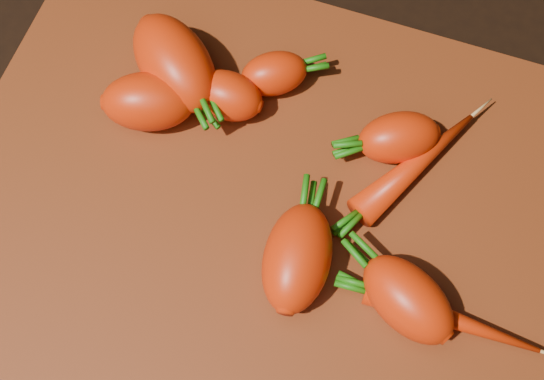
% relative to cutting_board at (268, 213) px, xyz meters
% --- Properties ---
extents(ground, '(2.00, 2.00, 0.01)m').
position_rel_cutting_board_xyz_m(ground, '(0.00, 0.00, -0.01)').
color(ground, black).
extents(cutting_board, '(0.50, 0.40, 0.01)m').
position_rel_cutting_board_xyz_m(cutting_board, '(0.00, 0.00, 0.00)').
color(cutting_board, maroon).
rests_on(cutting_board, ground).
extents(carrot_0, '(0.09, 0.07, 0.05)m').
position_rel_cutting_board_xyz_m(carrot_0, '(-0.12, 0.05, 0.03)').
color(carrot_0, red).
rests_on(carrot_0, cutting_board).
extents(carrot_1, '(0.06, 0.04, 0.04)m').
position_rel_cutting_board_xyz_m(carrot_1, '(-0.06, 0.07, 0.03)').
color(carrot_1, red).
rests_on(carrot_1, cutting_board).
extents(carrot_2, '(0.11, 0.10, 0.06)m').
position_rel_cutting_board_xyz_m(carrot_2, '(-0.11, 0.09, 0.03)').
color(carrot_2, red).
rests_on(carrot_2, cutting_board).
extents(carrot_3, '(0.06, 0.09, 0.05)m').
position_rel_cutting_board_xyz_m(carrot_3, '(0.04, -0.04, 0.03)').
color(carrot_3, red).
rests_on(carrot_3, cutting_board).
extents(carrot_4, '(0.08, 0.07, 0.04)m').
position_rel_cutting_board_xyz_m(carrot_4, '(0.08, 0.08, 0.03)').
color(carrot_4, red).
rests_on(carrot_4, cutting_board).
extents(carrot_5, '(0.07, 0.06, 0.04)m').
position_rel_cutting_board_xyz_m(carrot_5, '(-0.03, 0.11, 0.02)').
color(carrot_5, red).
rests_on(carrot_5, cutting_board).
extents(carrot_6, '(0.09, 0.08, 0.05)m').
position_rel_cutting_board_xyz_m(carrot_6, '(0.12, -0.04, 0.03)').
color(carrot_6, red).
rests_on(carrot_6, cutting_board).
extents(carrot_7, '(0.08, 0.12, 0.03)m').
position_rel_cutting_board_xyz_m(carrot_7, '(0.10, 0.07, 0.02)').
color(carrot_7, red).
rests_on(carrot_7, cutting_board).
extents(carrot_8, '(0.13, 0.03, 0.02)m').
position_rel_cutting_board_xyz_m(carrot_8, '(0.15, -0.04, 0.02)').
color(carrot_8, red).
rests_on(carrot_8, cutting_board).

